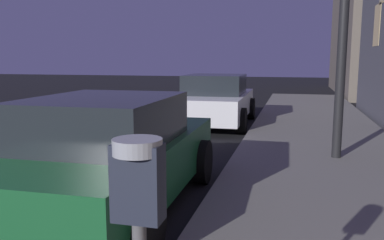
% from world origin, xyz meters
% --- Properties ---
extents(parking_meter, '(0.19, 0.19, 1.43)m').
position_xyz_m(parking_meter, '(4.48, -0.97, 1.23)').
color(parking_meter, '#59595B').
rests_on(parking_meter, sidewalk).
extents(car_green, '(2.05, 4.05, 1.43)m').
position_xyz_m(car_green, '(2.85, 2.10, 0.71)').
color(car_green, '#19592D').
rests_on(car_green, ground).
extents(car_white, '(2.10, 4.20, 1.43)m').
position_xyz_m(car_white, '(2.85, 8.87, 0.70)').
color(car_white, silver).
rests_on(car_white, ground).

